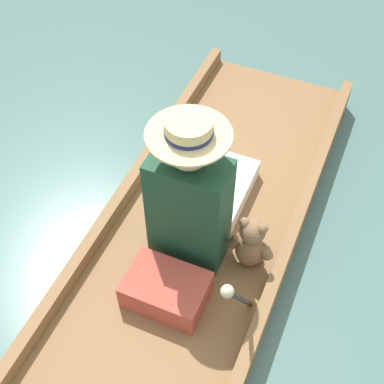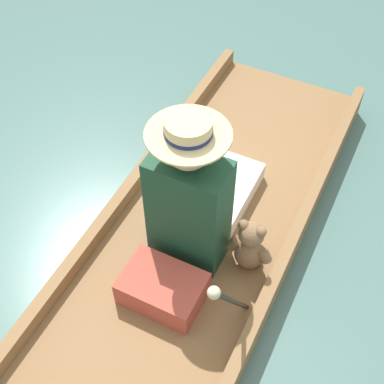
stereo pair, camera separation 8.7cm
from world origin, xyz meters
name	(u,v)px [view 1 (the left image)]	position (x,y,z in m)	size (l,w,h in m)	color
ground_plane	(190,262)	(0.00, 0.00, 0.00)	(16.00, 16.00, 0.00)	#476B66
punt_boat	(189,255)	(0.00, 0.00, 0.07)	(0.98, 3.11, 0.21)	brown
seat_cushion	(166,290)	(0.01, -0.30, 0.19)	(0.38, 0.26, 0.15)	#B24738
seated_person	(197,195)	(0.00, 0.09, 0.45)	(0.36, 0.81, 0.88)	white
teddy_bear	(251,244)	(0.30, 0.05, 0.28)	(0.24, 0.14, 0.34)	#846042
wine_glass	(161,175)	(-0.31, 0.33, 0.22)	(0.10, 0.10, 0.13)	silver
walking_cane	(239,298)	(0.39, -0.43, 0.60)	(0.04, 0.46, 0.85)	black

